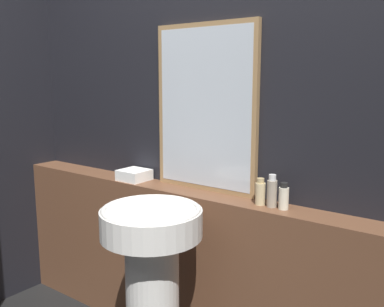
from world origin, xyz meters
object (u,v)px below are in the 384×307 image
at_px(pedestal_sink, 152,278).
at_px(towel_stack, 134,175).
at_px(conditioner_bottle, 272,192).
at_px(lotion_bottle, 284,197).
at_px(mirror, 205,108).
at_px(shampoo_bottle, 260,192).

distance_m(pedestal_sink, towel_stack, 0.73).
bearing_deg(conditioner_bottle, lotion_bottle, -0.00).
distance_m(pedestal_sink, mirror, 0.89).
height_order(towel_stack, lotion_bottle, lotion_bottle).
relative_size(mirror, lotion_bottle, 7.00).
bearing_deg(shampoo_bottle, conditioner_bottle, 0.00).
relative_size(mirror, towel_stack, 5.39).
xyz_separation_m(mirror, towel_stack, (-0.46, -0.07, -0.41)).
bearing_deg(shampoo_bottle, towel_stack, 180.00).
distance_m(mirror, shampoo_bottle, 0.54).
relative_size(towel_stack, lotion_bottle, 1.30).
bearing_deg(pedestal_sink, lotion_bottle, 41.25).
bearing_deg(towel_stack, pedestal_sink, -39.00).
height_order(pedestal_sink, towel_stack, towel_stack).
bearing_deg(shampoo_bottle, pedestal_sink, -130.05).
relative_size(towel_stack, conditioner_bottle, 1.05).
xyz_separation_m(pedestal_sink, conditioner_bottle, (0.40, 0.40, 0.39)).
relative_size(pedestal_sink, lotion_bottle, 7.30).
distance_m(pedestal_sink, shampoo_bottle, 0.64).
bearing_deg(pedestal_sink, shampoo_bottle, 49.95).
relative_size(towel_stack, shampoo_bottle, 1.26).
relative_size(pedestal_sink, towel_stack, 5.62).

